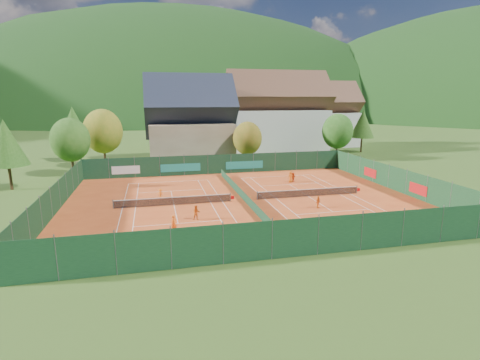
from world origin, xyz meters
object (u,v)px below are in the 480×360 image
Objects in this scene: player_left_near at (174,224)px; player_left_far at (160,194)px; player_right_far_a at (291,177)px; player_right_near at (318,202)px; hotel_block_a at (277,118)px; player_right_far_b at (293,177)px; player_left_mid at (196,213)px; hotel_block_b at (321,118)px; ball_hopper at (407,224)px; chalet at (190,125)px.

player_left_near reaches higher than player_left_far.
player_right_near is at bearing 77.69° from player_right_far_a.
hotel_block_a is 15.86× the size of player_right_far_b.
player_right_far_a is at bearing -2.99° from player_right_far_b.
player_left_mid is 9.24m from player_left_far.
player_right_far_a is at bearing 43.41° from player_left_mid.
hotel_block_b reaches higher than player_right_far_a.
player_right_near is (-8.94, -40.70, -6.70)m from hotel_block_a.
ball_hopper is at bearing -107.64° from hotel_block_b.
player_right_near is (10.06, -34.70, -5.95)m from chalet.
ball_hopper is at bearing -70.86° from chalet.
chalet is at bearing -88.68° from player_right_far_b.
player_right_far_b is (17.52, 16.51, -0.11)m from player_left_near.
player_right_far_a is 0.51m from player_right_far_b.
chalet is 11.05× the size of player_left_mid.
hotel_block_b is at bearing 22.99° from chalet.
player_left_mid is at bearing 36.86° from player_right_far_a.
hotel_block_a is 13.70× the size of player_left_near.
hotel_block_b is (14.00, 8.00, -0.76)m from hotel_block_a.
player_right_far_a is (14.74, 13.33, 0.05)m from player_left_mid.
chalet is at bearing -157.01° from hotel_block_b.
hotel_block_b is 14.15× the size of player_left_far.
player_right_far_b is (1.98, 12.54, 0.00)m from player_right_near.
player_left_near is at bearing 153.51° from player_right_near.
player_right_far_a is at bearing 99.15° from ball_hopper.
player_left_near is 3.77m from player_left_mid.
chalet reaches higher than player_left_mid.
hotel_block_a reaches higher than ball_hopper.
player_left_mid is 1.08× the size of player_right_near.
hotel_block_b is 12.73× the size of player_right_near.
player_left_mid is at bearing -117.99° from hotel_block_a.
hotel_block_b is at bearing 28.54° from player_left_near.
hotel_block_b reaches higher than ball_hopper.
player_left_near is at bearing -98.06° from chalet.
hotel_block_b is 60.04m from ball_hopper.
player_right_near is (15.54, 3.97, -0.11)m from player_left_near.
player_left_near is 23.60m from player_right_far_a.
player_right_far_a is (11.59, -22.37, -5.84)m from chalet.
player_left_mid reaches higher than player_right_near.
hotel_block_a reaches higher than player_left_near.
ball_hopper is at bearing -94.79° from hotel_block_a.
chalet is 19.94m from hotel_block_a.
player_left_near is (-38.48, -52.67, -5.83)m from hotel_block_b.
player_left_far is 18.56m from player_right_far_a.
player_left_far is 0.90× the size of player_right_far_b.
player_right_far_b is at bearing -103.88° from hotel_block_a.
player_right_far_a is at bearing -120.49° from hotel_block_b.
player_left_near is 16.04m from player_right_near.
chalet reaches higher than hotel_block_b.
hotel_block_a is at bearing -131.07° from player_right_far_b.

